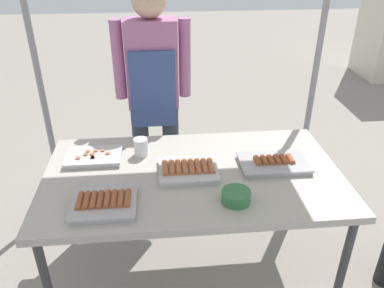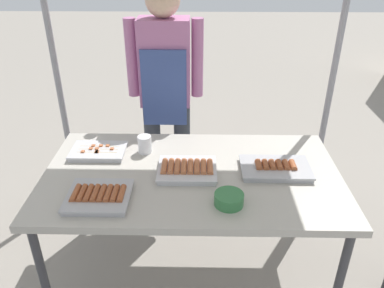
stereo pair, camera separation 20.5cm
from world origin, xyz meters
name	(u,v)px [view 2 (the right image)]	position (x,y,z in m)	size (l,w,h in m)	color
ground_plane	(192,272)	(0.00, 0.00, 0.00)	(18.00, 18.00, 0.00)	gray
stall_table	(192,181)	(0.00, 0.00, 0.70)	(1.60, 0.90, 0.75)	#B7B2A8
tray_grilled_sausages	(187,170)	(-0.03, 0.00, 0.77)	(0.32, 0.26, 0.05)	silver
tray_meat_skewers	(98,151)	(-0.55, 0.19, 0.77)	(0.31, 0.21, 0.04)	silver
tray_pork_links	(275,168)	(0.45, 0.03, 0.77)	(0.38, 0.24, 0.05)	#ADADB2
tray_spring_rolls	(99,196)	(-0.45, -0.25, 0.77)	(0.31, 0.27, 0.05)	#ADADB2
condiment_bowl	(229,199)	(0.18, -0.27, 0.78)	(0.14, 0.14, 0.06)	#33723F
drink_cup_near_edge	(145,144)	(-0.28, 0.22, 0.80)	(0.08, 0.08, 0.10)	white
vendor_woman	(165,84)	(-0.20, 0.79, 0.97)	(0.52, 0.23, 1.63)	#333842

